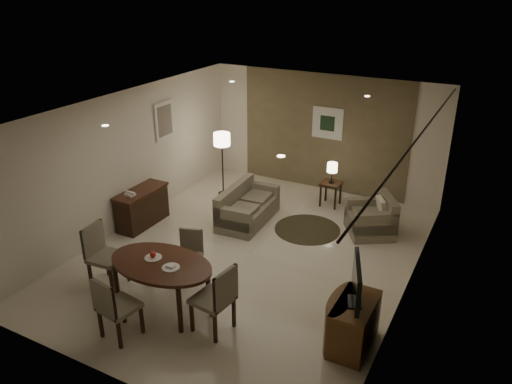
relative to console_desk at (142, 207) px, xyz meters
The scene contains 31 objects.
room_shell 2.70m from the console_desk, ahead, with size 5.50×7.00×2.70m.
taupe_accent 4.39m from the console_desk, 54.45° to the left, with size 3.96×0.03×2.70m, color #736247.
curtain_wall 5.26m from the console_desk, ahead, with size 0.08×6.70×2.58m, color beige, non-canonical shape.
curtain_rod 5.64m from the console_desk, ahead, with size 0.03×0.03×6.80m, color black.
art_back_frame 4.49m from the console_desk, 53.18° to the left, with size 0.72×0.03×0.72m, color silver.
art_back_canvas 4.48m from the console_desk, 53.06° to the left, with size 0.34×0.01×0.34m, color #1B311C.
art_left_frame 1.92m from the console_desk, 100.85° to the left, with size 0.03×0.60×0.80m, color silver.
art_left_canvas 1.91m from the console_desk, 100.16° to the left, with size 0.01×0.46×0.64m, color gray.
downlight_nl 3.12m from the console_desk, 58.80° to the right, with size 0.10×0.10×0.01m, color white.
downlight_nr 4.87m from the console_desk, 24.83° to the right, with size 0.10×0.10×0.01m, color white.
downlight_fl 3.12m from the console_desk, 58.80° to the left, with size 0.10×0.10×0.01m, color white.
downlight_fr 4.87m from the console_desk, 24.83° to the left, with size 0.10×0.10×0.01m, color white.
console_desk is the anchor object (origin of this frame).
telephone 0.52m from the console_desk, 90.00° to the right, with size 0.20×0.14×0.09m, color white, non-canonical shape.
tv_cabinet 5.11m from the console_desk, 17.05° to the right, with size 0.48×0.90×0.70m, color brown, non-canonical shape.
flat_tv 5.14m from the console_desk, 17.12° to the right, with size 0.06×0.88×0.60m, color black, non-canonical shape.
dining_table 2.89m from the console_desk, 44.16° to the right, with size 1.67×1.04×0.78m, color #452616, non-canonical shape.
chair_near 3.43m from the console_desk, 55.25° to the right, with size 0.48×0.48×0.99m, color gray, non-canonical shape.
chair_far 2.32m from the console_desk, 31.33° to the right, with size 0.41×0.41×0.84m, color gray, non-canonical shape.
chair_left 2.16m from the console_desk, 64.68° to the right, with size 0.51×0.51×1.05m, color gray, non-canonical shape.
chair_right 3.68m from the console_desk, 34.86° to the right, with size 0.51×0.51×1.06m, color gray, non-canonical shape.
plate_a 2.76m from the console_desk, 46.05° to the right, with size 0.26×0.26×0.02m, color white.
plate_b 3.11m from the console_desk, 41.98° to the right, with size 0.26×0.26×0.02m, color white.
fruit_apple 2.76m from the console_desk, 46.05° to the right, with size 0.09×0.09×0.09m, color red.
napkin 3.11m from the console_desk, 41.98° to the right, with size 0.12×0.08×0.03m, color white.
round_rug 3.35m from the console_desk, 23.90° to the left, with size 1.31×1.31×0.01m, color #3B3321.
sofa 2.14m from the console_desk, 31.82° to the left, with size 0.78×1.56×0.73m, color gray, non-canonical shape.
armchair 4.54m from the console_desk, 23.03° to the left, with size 0.87×0.82×0.77m, color gray, non-canonical shape.
side_table 4.04m from the console_desk, 41.04° to the left, with size 0.42×0.42×0.54m, color black, non-canonical shape.
table_lamp 4.05m from the console_desk, 41.04° to the left, with size 0.22×0.22×0.50m, color #FFEAC1, non-canonical shape.
floor_lamp 2.20m from the console_desk, 72.78° to the left, with size 0.37×0.37×1.46m, color #FFE5B7, non-canonical shape.
Camera 1 is at (3.78, -6.93, 4.70)m, focal length 35.00 mm.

